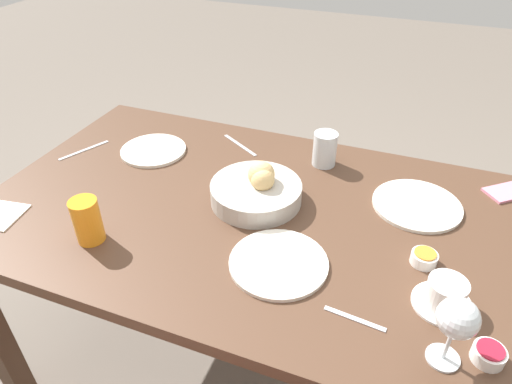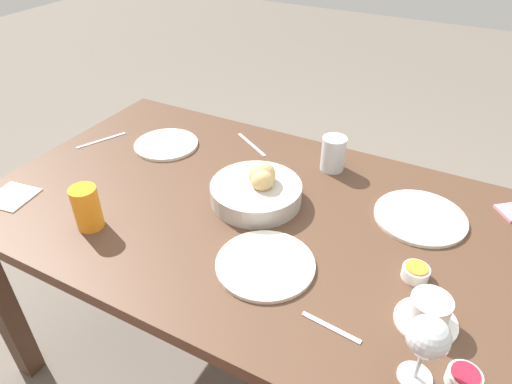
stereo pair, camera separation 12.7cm
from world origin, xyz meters
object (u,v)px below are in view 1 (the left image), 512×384
(water_tumbler, at_px, (325,149))
(jam_bowl_honey, at_px, (424,258))
(plate_far_center, at_px, (279,263))
(bread_basket, at_px, (257,190))
(spoon_coffee, at_px, (355,319))
(cell_phone, at_px, (511,191))
(wine_glass, at_px, (457,320))
(fork_silver, at_px, (240,145))
(plate_near_left, at_px, (417,205))
(jam_bowl_berry, at_px, (489,354))
(knife_silver, at_px, (84,150))
(coffee_cup, at_px, (445,295))
(plate_near_right, at_px, (153,150))
(juice_glass, at_px, (87,221))

(water_tumbler, bearing_deg, jam_bowl_honey, 133.34)
(plate_far_center, bearing_deg, bread_basket, -57.72)
(spoon_coffee, xyz_separation_m, cell_phone, (-0.33, -0.62, 0.00))
(wine_glass, bearing_deg, fork_silver, -42.46)
(water_tumbler, bearing_deg, fork_silver, -2.68)
(fork_silver, bearing_deg, plate_near_left, 166.71)
(plate_far_center, bearing_deg, water_tumbler, -88.55)
(jam_bowl_honey, bearing_deg, jam_bowl_berry, 120.41)
(knife_silver, bearing_deg, coffee_cup, 166.97)
(plate_far_center, distance_m, wine_glass, 0.41)
(plate_near_right, relative_size, coffee_cup, 1.65)
(bread_basket, height_order, water_tumbler, bread_basket)
(juice_glass, bearing_deg, spoon_coffee, 178.92)
(spoon_coffee, bearing_deg, water_tumbler, -69.78)
(plate_near_right, xyz_separation_m, coffee_cup, (-0.92, 0.34, 0.03))
(plate_near_left, xyz_separation_m, water_tumbler, (0.30, -0.13, 0.05))
(bread_basket, relative_size, spoon_coffee, 1.93)
(cell_phone, bearing_deg, spoon_coffee, 61.57)
(bread_basket, distance_m, fork_silver, 0.32)
(wine_glass, height_order, coffee_cup, wine_glass)
(fork_silver, bearing_deg, jam_bowl_berry, 141.95)
(coffee_cup, bearing_deg, water_tumbler, -51.06)
(bread_basket, distance_m, jam_bowl_berry, 0.67)
(plate_near_left, height_order, cell_phone, plate_near_left)
(knife_silver, bearing_deg, plate_near_left, -175.72)
(juice_glass, height_order, coffee_cup, juice_glass)
(bread_basket, bearing_deg, jam_bowl_honey, 168.66)
(plate_near_left, relative_size, spoon_coffee, 1.83)
(bread_basket, height_order, plate_near_right, bread_basket)
(plate_near_right, relative_size, water_tumbler, 1.98)
(plate_far_center, distance_m, spoon_coffee, 0.22)
(juice_glass, distance_m, spoon_coffee, 0.67)
(water_tumbler, relative_size, jam_bowl_berry, 1.74)
(coffee_cup, xyz_separation_m, knife_silver, (1.14, -0.26, -0.03))
(coffee_cup, distance_m, jam_bowl_honey, 0.13)
(coffee_cup, relative_size, fork_silver, 0.83)
(bread_basket, height_order, plate_near_left, bread_basket)
(plate_near_left, distance_m, cell_phone, 0.30)
(wine_glass, distance_m, spoon_coffee, 0.21)
(jam_bowl_honey, bearing_deg, bread_basket, -11.34)
(juice_glass, bearing_deg, plate_far_center, -169.99)
(jam_bowl_berry, height_order, jam_bowl_honey, same)
(coffee_cup, xyz_separation_m, jam_bowl_berry, (-0.09, 0.11, -0.02))
(plate_far_center, distance_m, jam_bowl_berry, 0.46)
(plate_far_center, relative_size, jam_bowl_berry, 3.80)
(jam_bowl_berry, xyz_separation_m, fork_silver, (0.76, -0.59, -0.01))
(plate_near_right, relative_size, plate_far_center, 0.91)
(knife_silver, bearing_deg, jam_bowl_berry, 163.05)
(bread_basket, bearing_deg, jam_bowl_berry, 151.56)
(plate_near_left, xyz_separation_m, fork_silver, (0.59, -0.14, -0.00))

